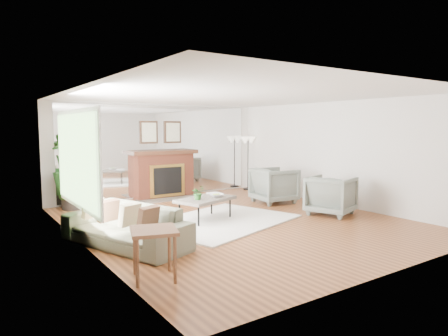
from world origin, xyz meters
TOP-DOWN VIEW (x-y plane):
  - ground at (0.00, 0.00)m, footprint 7.00×7.00m
  - wall_left at (-2.99, 0.00)m, footprint 0.02×7.00m
  - wall_right at (2.99, 0.00)m, footprint 0.02×7.00m
  - wall_back at (0.00, 3.49)m, footprint 6.00×0.02m
  - mirror_panel at (0.00, 3.47)m, footprint 5.40×0.04m
  - window_panel at (-2.96, 0.40)m, footprint 0.04×2.40m
  - fireplace at (0.00, 3.26)m, footprint 1.85×0.83m
  - area_rug at (-0.31, 0.09)m, footprint 3.39×2.84m
  - coffee_table at (-0.52, 0.31)m, footprint 1.34×1.03m
  - sofa at (-2.45, -0.42)m, footprint 1.58×2.37m
  - armchair_back at (1.95, 1.05)m, footprint 1.07×1.04m
  - armchair_front at (2.05, -0.68)m, footprint 1.16×1.15m
  - side_table at (-2.65, -1.96)m, footprint 0.70×0.70m
  - potted_ficus at (-2.41, 3.07)m, footprint 1.04×1.04m
  - floor_lamp at (2.70, 3.10)m, footprint 0.52×0.29m
  - tabletop_plant at (-0.74, 0.23)m, footprint 0.29×0.26m
  - fruit_bowl at (-0.28, 0.26)m, footprint 0.32×0.32m
  - book at (-0.23, 0.58)m, footprint 0.25×0.33m

SIDE VIEW (x-z plane):
  - ground at x=0.00m, z-range 0.00..0.00m
  - area_rug at x=-0.31m, z-range 0.00..0.03m
  - sofa at x=-2.45m, z-range 0.00..0.64m
  - armchair_front at x=2.05m, z-range 0.00..0.84m
  - coffee_table at x=-0.52m, z-range 0.20..0.67m
  - armchair_back at x=1.95m, z-range 0.00..0.88m
  - book at x=-0.23m, z-range 0.47..0.50m
  - fruit_bowl at x=-0.28m, z-range 0.47..0.54m
  - side_table at x=-2.65m, z-range 0.21..0.85m
  - tabletop_plant at x=-0.74m, z-range 0.47..0.75m
  - fireplace at x=0.00m, z-range -0.37..1.68m
  - potted_ficus at x=-2.41m, z-range 0.06..1.81m
  - wall_left at x=-2.99m, z-range 0.00..2.50m
  - wall_right at x=2.99m, z-range 0.00..2.50m
  - wall_back at x=0.00m, z-range 0.00..2.50m
  - mirror_panel at x=0.00m, z-range 0.05..2.45m
  - window_panel at x=-2.96m, z-range 0.60..2.10m
  - floor_lamp at x=2.70m, z-range 0.57..2.17m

